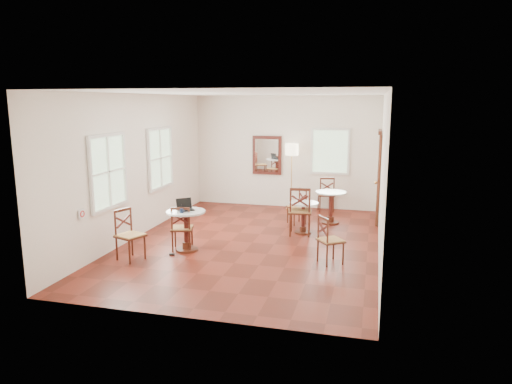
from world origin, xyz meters
TOP-DOWN VIEW (x-y plane):
  - ground at (0.00, 0.00)m, footprint 7.00×7.00m
  - room_shell at (-0.06, 0.27)m, footprint 5.02×7.02m
  - cafe_table_near at (-1.10, -0.81)m, footprint 0.75×0.75m
  - cafe_table_mid at (0.89, 0.96)m, footprint 0.65×0.65m
  - cafe_table_back at (1.40, 1.96)m, footprint 0.72×0.72m
  - chair_near_a at (-1.20, -0.79)m, footprint 0.50×0.50m
  - chair_near_b at (-1.90, -1.55)m, footprint 0.56×0.56m
  - chair_mid_a at (0.85, 0.82)m, footprint 0.54×0.54m
  - chair_mid_b at (1.64, -0.86)m, footprint 0.56×0.56m
  - chair_back_a at (1.16, 3.19)m, footprint 0.51×0.51m
  - chair_back_b at (0.65, 1.74)m, footprint 0.54×0.54m
  - floor_lamp at (0.24, 3.15)m, footprint 0.34×0.34m
  - laptop at (-1.15, -0.73)m, footprint 0.39×0.39m
  - mouse at (-1.09, -0.86)m, footprint 0.10×0.07m
  - navy_mug at (-1.11, -0.98)m, footprint 0.10×0.07m
  - water_glass at (-1.23, -0.76)m, footprint 0.07×0.07m
  - power_adapter at (-1.26, -1.16)m, footprint 0.09×0.05m

SIDE VIEW (x-z plane):
  - ground at x=0.00m, z-range 0.00..0.00m
  - power_adapter at x=-1.26m, z-range 0.00..0.04m
  - chair_back_b at x=0.65m, z-range 0.00..0.83m
  - cafe_table_mid at x=0.89m, z-range 0.08..0.77m
  - chair_mid_b at x=1.64m, z-range 0.00..0.86m
  - chair_near_a at x=-1.20m, z-range 0.00..0.88m
  - chair_back_a at x=1.16m, z-range 0.00..0.92m
  - chair_near_b at x=-1.90m, z-range 0.00..0.93m
  - cafe_table_back at x=1.40m, z-range 0.09..0.86m
  - cafe_table_near at x=-1.10m, z-range 0.09..0.88m
  - chair_mid_a at x=0.85m, z-range 0.00..1.05m
  - mouse at x=-1.09m, z-range 0.79..0.82m
  - navy_mug at x=-1.11m, z-range 0.79..0.87m
  - laptop at x=-1.15m, z-range 0.73..0.95m
  - water_glass at x=-1.23m, z-range 0.79..0.90m
  - floor_lamp at x=0.24m, z-range 0.61..2.38m
  - room_shell at x=-0.06m, z-range 0.38..3.39m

